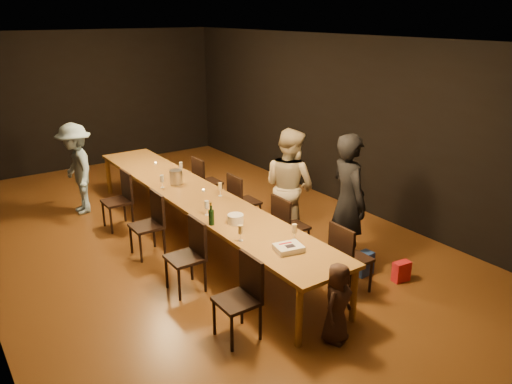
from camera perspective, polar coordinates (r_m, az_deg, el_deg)
ground at (r=7.86m, az=-6.46°, el=-5.48°), size 10.00×10.00×0.00m
room_shell at (r=7.22m, az=-7.10°, el=9.58°), size 6.04×10.04×3.02m
table at (r=7.58m, az=-6.66°, el=-0.69°), size 0.90×6.00×0.75m
chair_right_0 at (r=6.38m, az=10.83°, el=-7.37°), size 0.42×0.42×0.93m
chair_right_1 at (r=7.18m, az=4.03°, el=-3.86°), size 0.42×0.42×0.93m
chair_right_2 at (r=8.07m, az=-1.29°, el=-1.05°), size 0.42×0.42×0.93m
chair_right_3 at (r=9.04m, az=-5.51°, el=1.18°), size 0.42×0.42×0.93m
chair_left_0 at (r=5.43m, az=-2.21°, el=-12.22°), size 0.42×0.42×0.93m
chair_left_1 at (r=6.35m, az=-8.14°, el=-7.37°), size 0.42×0.42×0.93m
chair_left_2 at (r=7.34m, az=-12.43°, el=-3.74°), size 0.42×0.42×0.93m
chair_left_3 at (r=8.39m, az=-15.64°, el=-0.98°), size 0.42×0.42×0.93m
woman_birthday at (r=6.81m, az=10.49°, el=-1.14°), size 0.61×0.78×1.89m
woman_tan at (r=7.51m, az=3.84°, el=0.68°), size 0.81×0.96×1.77m
man_blue at (r=9.15m, az=-19.81°, el=2.50°), size 0.64×1.06×1.60m
child at (r=5.47m, az=9.25°, el=-12.39°), size 0.52×0.43×0.91m
gift_bag_red at (r=6.91m, az=16.27°, el=-8.71°), size 0.25×0.15×0.27m
gift_bag_blue at (r=6.94m, az=12.21°, el=-7.99°), size 0.26×0.19×0.31m
birthday_cake at (r=5.80m, az=3.75°, el=-6.41°), size 0.36×0.31×0.07m
plate_stack at (r=6.51m, az=-2.36°, el=-3.09°), size 0.27×0.27×0.12m
champagne_bottle at (r=6.45m, az=-5.14°, el=-2.48°), size 0.10×0.10×0.31m
ice_bucket at (r=8.08m, az=-9.14°, el=1.70°), size 0.27×0.27×0.23m
wineglass_0 at (r=6.00m, az=-1.77°, el=-4.71°), size 0.06×0.06×0.21m
wineglass_1 at (r=6.04m, az=4.39°, el=-4.60°), size 0.06×0.06×0.21m
wineglass_2 at (r=6.78m, az=-5.65°, el=-1.82°), size 0.06×0.06×0.21m
wineglass_3 at (r=7.47m, az=-4.12°, el=0.30°), size 0.06×0.06×0.21m
wineglass_4 at (r=7.94m, az=-10.69°, el=1.20°), size 0.06×0.06×0.21m
wineglass_5 at (r=8.57m, az=-8.57°, el=2.72°), size 0.06×0.06×0.21m
tealight_near at (r=5.96m, az=4.73°, el=-5.88°), size 0.05×0.05×0.03m
tealight_mid at (r=7.71m, az=-6.03°, el=0.17°), size 0.05×0.05×0.03m
tealight_far at (r=9.22m, az=-11.40°, el=3.21°), size 0.05×0.05×0.03m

